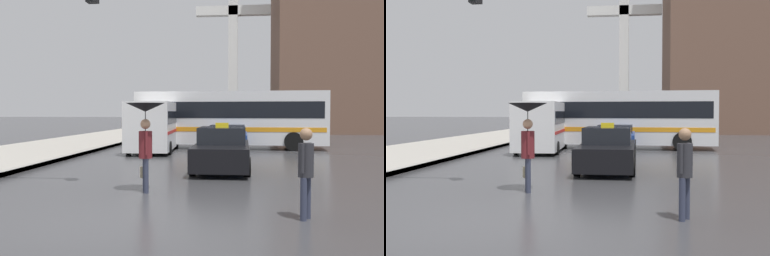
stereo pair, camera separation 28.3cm
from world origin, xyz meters
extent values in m
plane|color=#38383A|center=(0.00, 0.00, 0.00)|extent=(300.00, 300.00, 0.00)
cube|color=black|center=(1.64, 7.81, 0.53)|extent=(1.80, 4.66, 0.74)
cube|color=black|center=(1.64, 8.04, 1.18)|extent=(1.58, 2.09, 0.56)
cylinder|color=black|center=(2.49, 6.37, 0.30)|extent=(0.20, 0.60, 0.60)
cylinder|color=black|center=(0.78, 6.37, 0.30)|extent=(0.20, 0.60, 0.60)
cylinder|color=black|center=(2.49, 9.25, 0.30)|extent=(0.20, 0.60, 0.60)
cylinder|color=black|center=(0.78, 9.25, 0.30)|extent=(0.20, 0.60, 0.60)
cube|color=yellow|center=(1.64, 7.81, 1.54)|extent=(0.44, 0.16, 0.16)
cube|color=navy|center=(1.63, 13.76, 0.58)|extent=(1.80, 4.60, 0.83)
cube|color=black|center=(1.63, 13.99, 1.19)|extent=(1.58, 2.07, 0.39)
cylinder|color=black|center=(2.49, 12.33, 0.30)|extent=(0.20, 0.60, 0.60)
cylinder|color=black|center=(0.78, 12.33, 0.30)|extent=(0.20, 0.60, 0.60)
cylinder|color=black|center=(2.49, 15.19, 0.30)|extent=(0.20, 0.60, 0.60)
cylinder|color=black|center=(0.78, 15.19, 0.30)|extent=(0.20, 0.60, 0.60)
cube|color=white|center=(-2.09, 14.61, 1.31)|extent=(2.31, 5.84, 2.29)
cube|color=black|center=(-2.09, 14.61, 1.72)|extent=(2.30, 5.38, 0.59)
cube|color=red|center=(-2.09, 14.61, 1.03)|extent=(2.32, 5.61, 0.14)
cylinder|color=black|center=(-1.05, 12.94, 0.32)|extent=(0.23, 0.64, 0.63)
cylinder|color=black|center=(-2.94, 12.84, 0.32)|extent=(0.23, 0.64, 0.63)
cylinder|color=black|center=(-1.23, 16.38, 0.32)|extent=(0.23, 0.64, 0.63)
cylinder|color=black|center=(-3.13, 16.28, 0.32)|extent=(0.23, 0.64, 0.63)
cube|color=silver|center=(1.66, 17.04, 1.67)|extent=(10.25, 2.96, 2.81)
cube|color=black|center=(1.66, 17.04, 2.09)|extent=(9.75, 2.96, 0.86)
cube|color=orange|center=(1.66, 17.04, 1.07)|extent=(9.95, 2.97, 0.24)
cylinder|color=black|center=(-1.94, 16.00, 0.48)|extent=(0.97, 0.32, 0.96)
cylinder|color=black|center=(-1.83, 18.40, 0.48)|extent=(0.97, 0.32, 0.96)
cylinder|color=black|center=(4.90, 15.69, 0.48)|extent=(0.97, 0.32, 0.96)
cylinder|color=black|center=(5.01, 18.09, 0.48)|extent=(0.97, 0.32, 0.96)
cylinder|color=#2D3347|center=(-0.01, 3.25, 0.42)|extent=(0.15, 0.15, 0.85)
cylinder|color=#2D3347|center=(-0.08, 3.46, 0.42)|extent=(0.15, 0.15, 0.85)
cylinder|color=maroon|center=(-0.04, 3.36, 1.19)|extent=(0.42, 0.42, 0.67)
sphere|color=tan|center=(-0.04, 3.36, 1.70)|extent=(0.25, 0.25, 0.25)
cylinder|color=maroon|center=(0.02, 3.16, 1.24)|extent=(0.09, 0.09, 0.57)
cylinder|color=maroon|center=(-0.11, 3.55, 1.24)|extent=(0.09, 0.09, 0.57)
cone|color=black|center=(-0.04, 3.36, 2.11)|extent=(0.96, 0.96, 0.22)
cylinder|color=black|center=(-0.04, 3.36, 1.76)|extent=(0.02, 0.02, 0.69)
cube|color=#BFB28C|center=(-0.19, 3.61, 0.47)|extent=(0.15, 0.20, 0.28)
cylinder|color=#2D3347|center=(3.56, 1.04, 0.40)|extent=(0.16, 0.16, 0.79)
cylinder|color=#2D3347|center=(3.46, 0.85, 0.40)|extent=(0.16, 0.16, 0.79)
cylinder|color=#28282D|center=(3.51, 0.94, 1.11)|extent=(0.38, 0.38, 0.63)
sphere|color=#997051|center=(3.51, 0.94, 1.59)|extent=(0.23, 0.23, 0.23)
cylinder|color=#28282D|center=(3.59, 1.11, 1.15)|extent=(0.09, 0.09, 0.53)
cylinder|color=#28282D|center=(3.42, 0.78, 1.15)|extent=(0.09, 0.09, 0.53)
cube|color=white|center=(1.35, 36.84, 8.21)|extent=(0.90, 0.90, 16.41)
cube|color=white|center=(1.35, 36.84, 11.82)|extent=(7.22, 0.90, 0.90)
camera|label=1|loc=(2.35, -7.49, 2.01)|focal=42.00mm
camera|label=2|loc=(2.63, -7.46, 2.01)|focal=42.00mm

